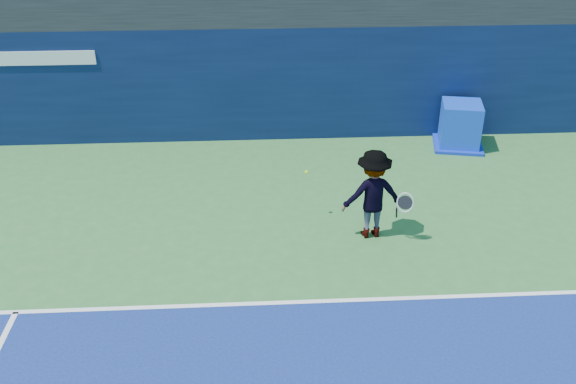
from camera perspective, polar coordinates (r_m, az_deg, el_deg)
name	(u,v)px	position (r m, az deg, el deg)	size (l,w,h in m)	color
baseline	(307,302)	(11.36, 1.73, -9.72)	(24.00, 0.10, 0.01)	white
back_wall_assembly	(285,80)	(17.31, -0.30, 9.93)	(36.00, 1.03, 3.00)	#0B173C
equipment_cart	(460,127)	(17.37, 15.03, 5.62)	(1.45, 1.45, 1.19)	#0D35C3
tennis_player	(373,194)	(12.79, 7.54, -0.20)	(1.41, 0.84, 1.88)	white
tennis_ball	(307,172)	(13.24, 1.66, 1.78)	(0.08, 0.08, 0.08)	#AED017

